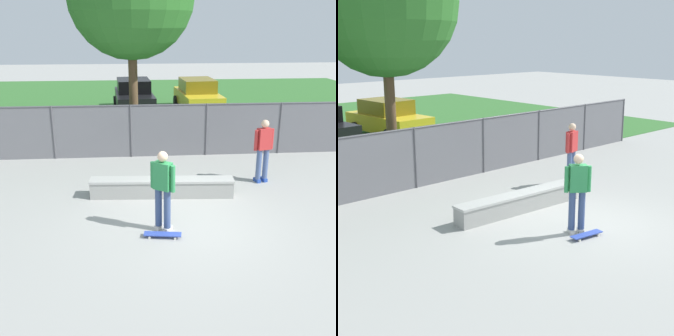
% 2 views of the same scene
% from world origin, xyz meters
% --- Properties ---
extents(ground_plane, '(80.00, 80.00, 0.00)m').
position_xyz_m(ground_plane, '(0.00, 0.00, 0.00)').
color(ground_plane, '#9E9E99').
extents(grass_strip, '(29.96, 20.00, 0.02)m').
position_xyz_m(grass_strip, '(0.00, 15.48, 0.01)').
color(grass_strip, '#336B2D').
rests_on(grass_strip, ground).
extents(concrete_ledge, '(3.78, 0.71, 0.49)m').
position_xyz_m(concrete_ledge, '(-0.49, 1.66, 0.25)').
color(concrete_ledge, '#999993').
rests_on(concrete_ledge, ground).
extents(skateboarder, '(0.51, 0.43, 1.82)m').
position_xyz_m(skateboarder, '(-0.60, -0.25, 1.01)').
color(skateboarder, beige).
rests_on(skateboarder, ground).
extents(skateboard, '(0.82, 0.32, 0.09)m').
position_xyz_m(skateboard, '(-0.63, -0.58, 0.07)').
color(skateboard, '#334CB2').
rests_on(skateboard, ground).
extents(chainlink_fence, '(18.03, 0.07, 1.79)m').
position_xyz_m(chainlink_fence, '(0.00, 5.18, 0.97)').
color(chainlink_fence, '#4C4C51').
rests_on(chainlink_fence, ground).
extents(car_black, '(2.25, 4.32, 1.66)m').
position_xyz_m(car_black, '(-1.15, 12.82, 0.84)').
color(car_black, black).
rests_on(car_black, ground).
extents(car_yellow, '(2.25, 4.32, 1.66)m').
position_xyz_m(car_yellow, '(2.12, 12.67, 0.84)').
color(car_yellow, gold).
rests_on(car_yellow, ground).
extents(bystander, '(0.58, 0.35, 1.82)m').
position_xyz_m(bystander, '(2.43, 2.48, 1.01)').
color(bystander, '#2647A5').
rests_on(bystander, ground).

